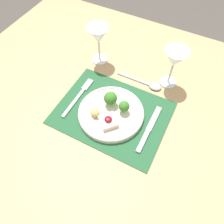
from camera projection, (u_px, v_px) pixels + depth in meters
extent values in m
plane|color=#4C4742|center=(112.00, 176.00, 1.45)|extent=(8.00, 8.00, 0.00)
cube|color=tan|center=(112.00, 115.00, 0.83)|extent=(1.43, 1.22, 0.03)
cylinder|color=tan|center=(68.00, 54.00, 1.58)|extent=(0.06, 0.06, 0.73)
cube|color=#235633|center=(112.00, 113.00, 0.82)|extent=(0.41, 0.31, 0.00)
cylinder|color=silver|center=(112.00, 114.00, 0.81)|extent=(0.24, 0.24, 0.02)
torus|color=silver|center=(112.00, 113.00, 0.80)|extent=(0.24, 0.24, 0.01)
cube|color=beige|center=(108.00, 121.00, 0.77)|extent=(0.08, 0.08, 0.02)
ellipsoid|color=maroon|center=(108.00, 119.00, 0.75)|extent=(0.03, 0.03, 0.01)
cylinder|color=#84B256|center=(111.00, 102.00, 0.81)|extent=(0.01, 0.01, 0.02)
sphere|color=#387A28|center=(111.00, 98.00, 0.79)|extent=(0.05, 0.05, 0.05)
cylinder|color=#84B256|center=(124.00, 110.00, 0.80)|extent=(0.01, 0.01, 0.02)
sphere|color=#387A28|center=(124.00, 106.00, 0.78)|extent=(0.04, 0.04, 0.04)
ellipsoid|color=tan|center=(95.00, 113.00, 0.78)|extent=(0.05, 0.05, 0.03)
cube|color=#B2B2B7|center=(74.00, 103.00, 0.84)|extent=(0.01, 0.15, 0.01)
cube|color=#B2B2B7|center=(87.00, 85.00, 0.89)|extent=(0.02, 0.06, 0.01)
cube|color=#B2B2B7|center=(143.00, 141.00, 0.75)|extent=(0.02, 0.09, 0.01)
cube|color=#B2B2B7|center=(154.00, 118.00, 0.80)|extent=(0.02, 0.11, 0.00)
cube|color=#B2B2B7|center=(134.00, 79.00, 0.91)|extent=(0.14, 0.01, 0.01)
ellipsoid|color=#B2B2B7|center=(155.00, 86.00, 0.89)|extent=(0.05, 0.04, 0.01)
cylinder|color=white|center=(168.00, 82.00, 0.90)|extent=(0.07, 0.07, 0.01)
cylinder|color=white|center=(170.00, 74.00, 0.86)|extent=(0.01, 0.01, 0.09)
cone|color=white|center=(175.00, 58.00, 0.80)|extent=(0.09, 0.09, 0.07)
cylinder|color=white|center=(100.00, 59.00, 0.98)|extent=(0.07, 0.07, 0.01)
cylinder|color=white|center=(99.00, 51.00, 0.94)|extent=(0.01, 0.01, 0.09)
cone|color=white|center=(98.00, 35.00, 0.87)|extent=(0.09, 0.09, 0.07)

